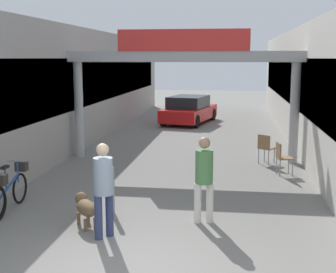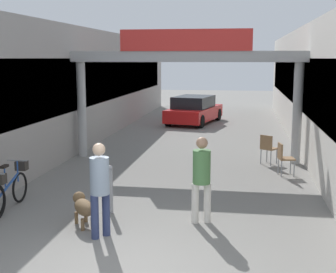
% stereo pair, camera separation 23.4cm
% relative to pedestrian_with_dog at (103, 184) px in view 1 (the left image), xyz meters
% --- Properties ---
extents(ground_plane, '(80.00, 80.00, 0.00)m').
position_rel_pedestrian_with_dog_xyz_m(ground_plane, '(0.69, -1.30, -0.97)').
color(ground_plane, gray).
extents(storefront_left, '(3.00, 26.00, 4.18)m').
position_rel_pedestrian_with_dog_xyz_m(storefront_left, '(-4.40, 9.70, 1.12)').
color(storefront_left, '#9E9993').
rests_on(storefront_left, ground_plane).
extents(storefront_right, '(3.00, 26.00, 4.18)m').
position_rel_pedestrian_with_dog_xyz_m(storefront_right, '(5.78, 9.70, 1.12)').
color(storefront_right, beige).
rests_on(storefront_right, ground_plane).
extents(arcade_sign_gateway, '(7.40, 0.47, 3.99)m').
position_rel_pedestrian_with_dog_xyz_m(arcade_sign_gateway, '(0.69, 6.60, 1.84)').
color(arcade_sign_gateway, '#B2B2B2').
rests_on(arcade_sign_gateway, ground_plane).
extents(pedestrian_with_dog, '(0.48, 0.48, 1.70)m').
position_rel_pedestrian_with_dog_xyz_m(pedestrian_with_dog, '(0.00, 0.00, 0.00)').
color(pedestrian_with_dog, navy).
rests_on(pedestrian_with_dog, ground_plane).
extents(pedestrian_companion, '(0.42, 0.42, 1.68)m').
position_rel_pedestrian_with_dog_xyz_m(pedestrian_companion, '(1.69, 1.02, -0.01)').
color(pedestrian_companion, silver).
rests_on(pedestrian_companion, ground_plane).
extents(dog_on_leash, '(0.69, 0.81, 0.59)m').
position_rel_pedestrian_with_dog_xyz_m(dog_on_leash, '(-0.51, 0.52, -0.60)').
color(dog_on_leash, brown).
rests_on(dog_on_leash, ground_plane).
extents(bicycle_blue_second, '(0.46, 1.69, 0.98)m').
position_rel_pedestrian_with_dog_xyz_m(bicycle_blue_second, '(-2.36, 1.28, -0.54)').
color(bicycle_blue_second, black).
rests_on(bicycle_blue_second, ground_plane).
extents(bollard_post_metal, '(0.10, 0.10, 1.00)m').
position_rel_pedestrian_with_dog_xyz_m(bollard_post_metal, '(-0.19, 1.31, -0.47)').
color(bollard_post_metal, gray).
rests_on(bollard_post_metal, ground_plane).
extents(cafe_chair_wood_nearer, '(0.47, 0.47, 0.89)m').
position_rel_pedestrian_with_dog_xyz_m(cafe_chair_wood_nearer, '(3.56, 5.03, -0.43)').
color(cafe_chair_wood_nearer, gray).
rests_on(cafe_chair_wood_nearer, ground_plane).
extents(cafe_chair_wood_farther, '(0.56, 0.56, 0.89)m').
position_rel_pedestrian_with_dog_xyz_m(cafe_chair_wood_farther, '(3.20, 6.36, -0.43)').
color(cafe_chair_wood_farther, gray).
rests_on(cafe_chair_wood_farther, ground_plane).
extents(parked_car_red, '(2.58, 4.28, 1.33)m').
position_rel_pedestrian_with_dog_xyz_m(parked_car_red, '(0.09, 14.93, -0.33)').
color(parked_car_red, red).
rests_on(parked_car_red, ground_plane).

